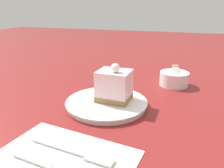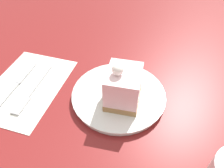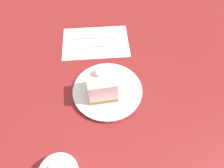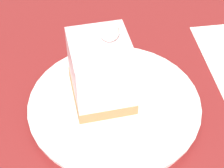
{
  "view_description": "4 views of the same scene",
  "coord_description": "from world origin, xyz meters",
  "px_view_note": "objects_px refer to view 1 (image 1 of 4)",
  "views": [
    {
      "loc": [
        0.51,
        0.18,
        0.26
      ],
      "look_at": [
        0.0,
        -0.0,
        0.07
      ],
      "focal_mm": 35.0,
      "sensor_mm": 36.0,
      "label": 1
    },
    {
      "loc": [
        -0.05,
        0.33,
        0.4
      ],
      "look_at": [
        0.01,
        0.0,
        0.06
      ],
      "focal_mm": 35.0,
      "sensor_mm": 36.0,
      "label": 2
    },
    {
      "loc": [
        -0.39,
        0.04,
        0.6
      ],
      "look_at": [
        -0.02,
        -0.03,
        0.07
      ],
      "focal_mm": 35.0,
      "sensor_mm": 36.0,
      "label": 3
    },
    {
      "loc": [
        -0.08,
        -0.33,
        0.38
      ],
      "look_at": [
        -0.01,
        -0.04,
        0.07
      ],
      "focal_mm": 60.0,
      "sensor_mm": 36.0,
      "label": 4
    }
  ],
  "objects_px": {
    "plate": "(107,103)",
    "fork": "(77,153)",
    "cake_slice": "(113,85)",
    "knife": "(45,164)",
    "sugar_bowl": "(174,79)"
  },
  "relations": [
    {
      "from": "plate",
      "to": "cake_slice",
      "type": "xyz_separation_m",
      "value": [
        -0.01,
        0.01,
        0.05
      ]
    },
    {
      "from": "knife",
      "to": "plate",
      "type": "bearing_deg",
      "value": -177.69
    },
    {
      "from": "plate",
      "to": "sugar_bowl",
      "type": "height_order",
      "value": "sugar_bowl"
    },
    {
      "from": "plate",
      "to": "fork",
      "type": "distance_m",
      "value": 0.22
    },
    {
      "from": "cake_slice",
      "to": "knife",
      "type": "relative_size",
      "value": 0.63
    },
    {
      "from": "plate",
      "to": "knife",
      "type": "distance_m",
      "value": 0.26
    },
    {
      "from": "cake_slice",
      "to": "plate",
      "type": "bearing_deg",
      "value": -52.42
    },
    {
      "from": "fork",
      "to": "sugar_bowl",
      "type": "height_order",
      "value": "sugar_bowl"
    },
    {
      "from": "knife",
      "to": "sugar_bowl",
      "type": "distance_m",
      "value": 0.53
    },
    {
      "from": "sugar_bowl",
      "to": "fork",
      "type": "bearing_deg",
      "value": -17.12
    },
    {
      "from": "fork",
      "to": "knife",
      "type": "relative_size",
      "value": 1.04
    },
    {
      "from": "fork",
      "to": "sugar_bowl",
      "type": "xyz_separation_m",
      "value": [
        -0.45,
        0.14,
        0.02
      ]
    },
    {
      "from": "fork",
      "to": "sugar_bowl",
      "type": "bearing_deg",
      "value": 168.45
    },
    {
      "from": "plate",
      "to": "cake_slice",
      "type": "bearing_deg",
      "value": 125.76
    },
    {
      "from": "sugar_bowl",
      "to": "cake_slice",
      "type": "bearing_deg",
      "value": -33.43
    }
  ]
}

